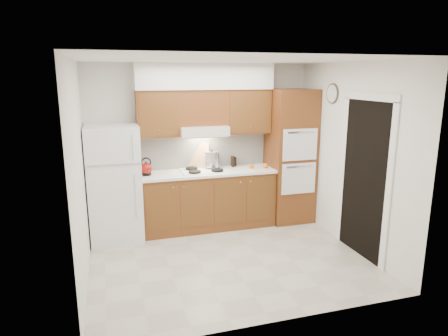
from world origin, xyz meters
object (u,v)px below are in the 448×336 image
object	(u,v)px
fridge	(115,183)
oven_cabinet	(290,156)
stock_pot	(212,159)
kettle	(146,169)

from	to	relation	value
fridge	oven_cabinet	distance (m)	2.86
fridge	stock_pot	bearing A→B (deg)	7.13
kettle	fridge	bearing A→B (deg)	168.30
stock_pot	kettle	bearing A→B (deg)	-172.02
stock_pot	fridge	bearing A→B (deg)	-172.87
kettle	stock_pot	bearing A→B (deg)	-8.96
oven_cabinet	kettle	bearing A→B (deg)	179.79
kettle	stock_pot	size ratio (longest dim) A/B	0.73
stock_pot	oven_cabinet	bearing A→B (deg)	-6.88
fridge	oven_cabinet	bearing A→B (deg)	0.70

